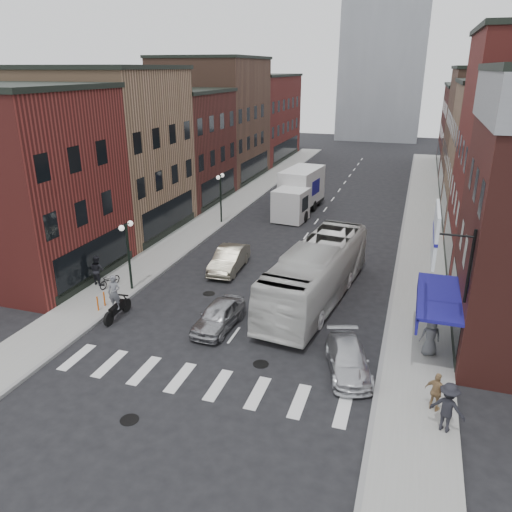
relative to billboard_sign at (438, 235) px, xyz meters
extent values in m
plane|color=black|center=(-8.59, -0.50, -6.13)|extent=(160.00, 160.00, 0.00)
cube|color=gray|center=(-17.09, 21.50, -6.06)|extent=(3.00, 74.00, 0.15)
cube|color=gray|center=(-0.09, 21.50, -6.06)|extent=(3.00, 74.00, 0.15)
cube|color=gray|center=(-15.59, 21.50, -6.13)|extent=(0.20, 74.00, 0.16)
cube|color=gray|center=(-1.59, 21.50, -6.13)|extent=(0.20, 74.00, 0.16)
cube|color=silver|center=(-8.59, -3.50, -6.13)|extent=(12.00, 2.20, 0.01)
cube|color=maroon|center=(-23.59, 4.00, -0.63)|extent=(10.00, 9.00, 11.00)
cube|color=black|center=(-18.61, 4.00, -4.53)|extent=(0.08, 7.20, 2.20)
cube|color=#916E50|center=(-23.59, 13.50, -0.13)|extent=(10.00, 10.00, 12.00)
cube|color=black|center=(-18.61, 13.50, -4.53)|extent=(0.08, 8.00, 2.20)
cube|color=black|center=(-23.59, 13.50, 6.02)|extent=(10.30, 10.20, 0.30)
cube|color=#4F211C|center=(-23.59, 23.50, -1.13)|extent=(10.00, 10.00, 10.00)
cube|color=black|center=(-18.61, 23.50, -4.53)|extent=(0.08, 8.00, 2.20)
cube|color=black|center=(-23.59, 23.50, 4.02)|extent=(10.30, 10.20, 0.30)
cube|color=brown|center=(-23.59, 34.50, 0.37)|extent=(10.00, 12.00, 13.00)
cube|color=black|center=(-18.61, 34.50, -4.53)|extent=(0.08, 9.60, 2.20)
cube|color=black|center=(-23.59, 34.50, 7.02)|extent=(10.30, 12.20, 0.30)
cube|color=maroon|center=(-23.59, 48.50, -0.63)|extent=(10.00, 16.00, 11.00)
cube|color=black|center=(-18.61, 48.50, -4.53)|extent=(0.08, 12.80, 2.20)
cube|color=black|center=(-23.59, 48.50, 5.02)|extent=(10.30, 16.20, 0.30)
cube|color=black|center=(1.43, 4.00, -4.53)|extent=(0.08, 7.20, 2.20)
cube|color=black|center=(1.43, 13.50, -4.53)|extent=(0.08, 8.00, 2.20)
cube|color=black|center=(1.43, 23.50, -4.53)|extent=(0.08, 8.00, 2.20)
cube|color=brown|center=(6.41, 34.50, -0.13)|extent=(10.00, 12.00, 12.00)
cube|color=black|center=(1.43, 34.50, -4.53)|extent=(0.08, 9.60, 2.20)
cube|color=#4F211C|center=(6.41, 48.50, -1.13)|extent=(10.00, 16.00, 10.00)
cube|color=black|center=(1.43, 48.50, -4.53)|extent=(0.08, 12.80, 2.20)
cube|color=black|center=(6.41, 48.50, 4.02)|extent=(10.30, 16.20, 0.30)
cube|color=navy|center=(0.51, 2.00, -3.43)|extent=(1.80, 5.00, 0.15)
cube|color=navy|center=(-0.34, 2.00, -3.78)|extent=(0.10, 5.00, 0.70)
cylinder|color=black|center=(1.31, 0.00, -1.13)|extent=(0.12, 0.12, 3.00)
cylinder|color=black|center=(0.61, 0.00, 0.07)|extent=(1.40, 0.08, 0.08)
cube|color=silver|center=(-0.09, 0.00, 0.07)|extent=(0.12, 3.00, 2.00)
cylinder|color=black|center=(-15.99, 3.50, -4.13)|extent=(0.14, 0.14, 4.00)
cylinder|color=black|center=(-15.99, 3.50, -2.13)|extent=(0.06, 0.90, 0.06)
sphere|color=white|center=(-15.99, 3.05, -2.18)|extent=(0.32, 0.32, 0.32)
sphere|color=white|center=(-15.99, 3.95, -2.18)|extent=(0.32, 0.32, 0.32)
cylinder|color=black|center=(-15.99, 17.50, -4.13)|extent=(0.14, 0.14, 4.00)
cylinder|color=black|center=(-15.99, 17.50, -2.13)|extent=(0.06, 0.90, 0.06)
sphere|color=white|center=(-15.99, 17.05, -2.18)|extent=(0.32, 0.32, 0.32)
sphere|color=white|center=(-15.99, 17.95, -2.18)|extent=(0.32, 0.32, 0.32)
cylinder|color=#D8590C|center=(-16.19, 0.50, -5.58)|extent=(0.08, 0.08, 0.80)
cylinder|color=#D8590C|center=(-16.19, 1.10, -5.58)|extent=(0.08, 0.08, 0.80)
cube|color=silver|center=(-10.69, 19.86, -4.72)|extent=(2.80, 2.99, 2.62)
cube|color=black|center=(-10.69, 19.86, -4.46)|extent=(2.70, 1.74, 1.15)
cube|color=silver|center=(-10.69, 23.84, -3.93)|extent=(3.21, 5.71, 3.04)
cube|color=navy|center=(-10.69, 23.84, -3.93)|extent=(2.88, 2.38, 1.26)
cube|color=black|center=(-10.69, 23.63, -5.66)|extent=(3.05, 7.03, 0.37)
cylinder|color=black|center=(-11.90, 20.06, -5.66)|extent=(0.29, 0.94, 0.94)
cylinder|color=black|center=(-9.49, 20.06, -5.66)|extent=(0.29, 0.94, 0.94)
cylinder|color=black|center=(-11.90, 23.63, -5.66)|extent=(0.29, 0.94, 0.94)
cylinder|color=black|center=(-9.49, 23.63, -5.66)|extent=(0.29, 0.94, 0.94)
cylinder|color=black|center=(-11.90, 25.72, -5.66)|extent=(0.29, 0.94, 0.94)
cylinder|color=black|center=(-9.49, 25.72, -5.66)|extent=(0.29, 0.94, 0.94)
cylinder|color=black|center=(-14.89, 1.14, -5.77)|extent=(0.15, 0.72, 0.72)
cylinder|color=black|center=(-14.89, -0.50, -5.77)|extent=(0.15, 0.72, 0.72)
cube|color=black|center=(-14.89, 0.32, -5.53)|extent=(0.37, 1.33, 0.38)
cube|color=black|center=(-14.89, 0.92, -5.10)|extent=(0.60, 0.11, 0.07)
imported|color=slate|center=(-14.89, 0.21, -4.63)|extent=(0.69, 0.48, 1.80)
imported|color=silver|center=(-5.63, 5.59, -4.51)|extent=(4.13, 11.92, 3.25)
imported|color=#A3A3A7|center=(-9.55, 0.98, -5.46)|extent=(1.81, 4.02, 1.34)
imported|color=#B2AB90|center=(-11.75, 8.21, -5.40)|extent=(1.76, 4.53, 1.47)
imported|color=silver|center=(-2.92, -0.90, -5.54)|extent=(2.75, 4.37, 1.18)
imported|color=black|center=(-17.32, 3.34, -5.58)|extent=(0.83, 1.62, 0.81)
imported|color=black|center=(-18.19, 3.45, -5.09)|extent=(0.97, 0.72, 1.79)
imported|color=black|center=(0.89, -3.67, -5.04)|extent=(1.35, 0.97, 1.89)
imported|color=#97754D|center=(0.56, -2.62, -5.21)|extent=(1.02, 0.86, 1.56)
imported|color=#4F5256|center=(0.34, 1.34, -5.07)|extent=(1.03, 0.82, 1.83)
camera|label=1|loc=(-1.03, -19.33, 6.00)|focal=35.00mm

